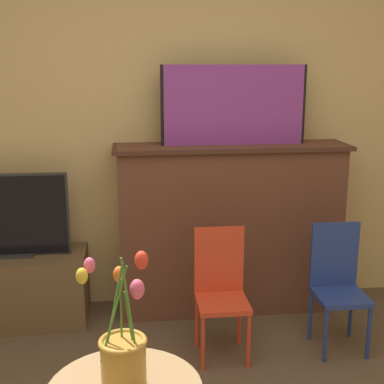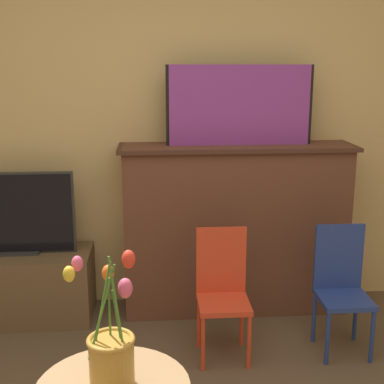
# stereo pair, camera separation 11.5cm
# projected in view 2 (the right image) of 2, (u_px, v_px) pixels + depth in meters

# --- Properties ---
(wall_back) EXTENTS (8.00, 0.06, 2.70)m
(wall_back) POSITION_uv_depth(u_px,v_px,m) (180.00, 112.00, 3.64)
(wall_back) COLOR tan
(wall_back) RESTS_ON ground
(fireplace_mantel) EXTENTS (1.55, 0.39, 1.15)m
(fireplace_mantel) POSITION_uv_depth(u_px,v_px,m) (235.00, 227.00, 3.64)
(fireplace_mantel) COLOR brown
(fireplace_mantel) RESTS_ON ground
(painting) EXTENTS (0.96, 0.03, 0.52)m
(painting) POSITION_uv_depth(u_px,v_px,m) (240.00, 105.00, 3.45)
(painting) COLOR black
(painting) RESTS_ON fireplace_mantel
(tv_stand) EXTENTS (0.96, 0.43, 0.46)m
(tv_stand) POSITION_uv_depth(u_px,v_px,m) (20.00, 286.00, 3.57)
(tv_stand) COLOR brown
(tv_stand) RESTS_ON ground
(tv_monitor) EXTENTS (0.78, 0.12, 0.54)m
(tv_monitor) POSITION_uv_depth(u_px,v_px,m) (14.00, 215.00, 3.46)
(tv_monitor) COLOR #2D2D2D
(tv_monitor) RESTS_ON tv_stand
(chair_red) EXTENTS (0.29, 0.29, 0.75)m
(chair_red) POSITION_uv_depth(u_px,v_px,m) (222.00, 287.00, 3.10)
(chair_red) COLOR red
(chair_red) RESTS_ON ground
(chair_blue) EXTENTS (0.29, 0.29, 0.75)m
(chair_blue) POSITION_uv_depth(u_px,v_px,m) (341.00, 283.00, 3.16)
(chair_blue) COLOR navy
(chair_blue) RESTS_ON ground
(vase_tulips) EXTENTS (0.24, 0.17, 0.52)m
(vase_tulips) POSITION_uv_depth(u_px,v_px,m) (111.00, 351.00, 1.86)
(vase_tulips) COLOR #B78433
(vase_tulips) RESTS_ON side_table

